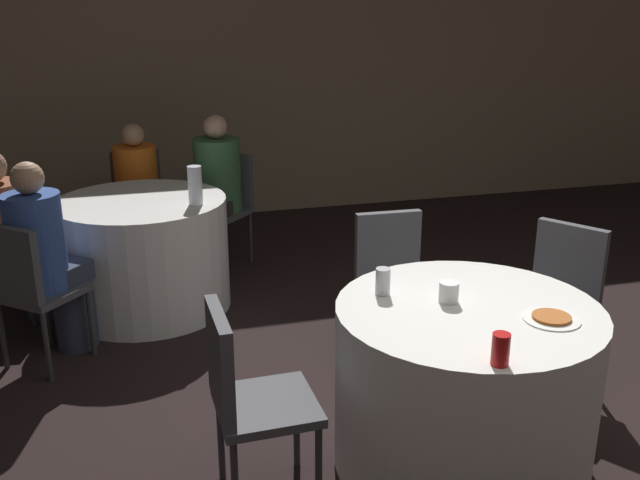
{
  "coord_description": "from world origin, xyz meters",
  "views": [
    {
      "loc": [
        -1.44,
        -2.4,
        2.01
      ],
      "look_at": [
        -0.52,
        0.87,
        0.86
      ],
      "focal_mm": 40.0,
      "sensor_mm": 36.0,
      "label": 1
    }
  ],
  "objects_px": {
    "chair_near_northeast": "(560,290)",
    "chair_far_northeast": "(225,198)",
    "chair_far_southwest": "(28,282)",
    "chair_near_west": "(244,389)",
    "person_green_jacket": "(214,192)",
    "soda_can_silver": "(383,281)",
    "table_near": "(464,386)",
    "person_blue_shirt": "(49,262)",
    "person_orange_shirt": "(138,197)",
    "chair_far_north": "(138,196)",
    "pizza_plate_near": "(551,318)",
    "soda_can_red": "(501,349)",
    "person_floral_shirt": "(12,234)",
    "table_far": "(144,254)",
    "bottle_far": "(195,185)",
    "chair_near_north": "(392,275)"
  },
  "relations": [
    {
      "from": "chair_near_north",
      "to": "soda_can_silver",
      "type": "distance_m",
      "value": 0.87
    },
    {
      "from": "table_near",
      "to": "soda_can_silver",
      "type": "distance_m",
      "value": 0.59
    },
    {
      "from": "table_near",
      "to": "person_blue_shirt",
      "type": "distance_m",
      "value": 2.41
    },
    {
      "from": "chair_near_west",
      "to": "soda_can_silver",
      "type": "height_order",
      "value": "soda_can_silver"
    },
    {
      "from": "pizza_plate_near",
      "to": "soda_can_red",
      "type": "height_order",
      "value": "soda_can_red"
    },
    {
      "from": "person_green_jacket",
      "to": "soda_can_red",
      "type": "bearing_deg",
      "value": 143.43
    },
    {
      "from": "table_near",
      "to": "person_blue_shirt",
      "type": "height_order",
      "value": "person_blue_shirt"
    },
    {
      "from": "pizza_plate_near",
      "to": "chair_near_north",
      "type": "bearing_deg",
      "value": 101.11
    },
    {
      "from": "person_floral_shirt",
      "to": "chair_near_west",
      "type": "bearing_deg",
      "value": 30.22
    },
    {
      "from": "chair_near_northeast",
      "to": "chair_far_northeast",
      "type": "distance_m",
      "value": 2.75
    },
    {
      "from": "chair_near_north",
      "to": "chair_far_north",
      "type": "distance_m",
      "value": 2.52
    },
    {
      "from": "table_far",
      "to": "chair_far_southwest",
      "type": "distance_m",
      "value": 0.99
    },
    {
      "from": "person_blue_shirt",
      "to": "person_orange_shirt",
      "type": "relative_size",
      "value": 1.06
    },
    {
      "from": "person_green_jacket",
      "to": "chair_near_west",
      "type": "bearing_deg",
      "value": 127.69
    },
    {
      "from": "chair_near_northeast",
      "to": "chair_far_southwest",
      "type": "distance_m",
      "value": 2.9
    },
    {
      "from": "chair_near_north",
      "to": "soda_can_red",
      "type": "distance_m",
      "value": 1.51
    },
    {
      "from": "person_orange_shirt",
      "to": "soda_can_red",
      "type": "distance_m",
      "value": 3.65
    },
    {
      "from": "chair_near_west",
      "to": "person_green_jacket",
      "type": "bearing_deg",
      "value": 173.57
    },
    {
      "from": "bottle_far",
      "to": "chair_far_northeast",
      "type": "bearing_deg",
      "value": 71.21
    },
    {
      "from": "chair_far_north",
      "to": "chair_near_northeast",
      "type": "bearing_deg",
      "value": 129.41
    },
    {
      "from": "chair_near_northeast",
      "to": "pizza_plate_near",
      "type": "relative_size",
      "value": 3.71
    },
    {
      "from": "chair_near_northeast",
      "to": "chair_far_northeast",
      "type": "xyz_separation_m",
      "value": [
        -1.46,
        2.33,
        0.0
      ]
    },
    {
      "from": "chair_near_northeast",
      "to": "person_blue_shirt",
      "type": "bearing_deg",
      "value": 36.01
    },
    {
      "from": "soda_can_silver",
      "to": "table_near",
      "type": "bearing_deg",
      "value": -37.6
    },
    {
      "from": "table_near",
      "to": "person_green_jacket",
      "type": "relative_size",
      "value": 0.96
    },
    {
      "from": "chair_far_north",
      "to": "chair_far_southwest",
      "type": "bearing_deg",
      "value": 69.4
    },
    {
      "from": "chair_far_northeast",
      "to": "person_blue_shirt",
      "type": "relative_size",
      "value": 0.74
    },
    {
      "from": "soda_can_silver",
      "to": "soda_can_red",
      "type": "relative_size",
      "value": 1.0
    },
    {
      "from": "person_blue_shirt",
      "to": "person_orange_shirt",
      "type": "bearing_deg",
      "value": 110.58
    },
    {
      "from": "chair_far_north",
      "to": "chair_far_northeast",
      "type": "bearing_deg",
      "value": 158.68
    },
    {
      "from": "chair_near_west",
      "to": "chair_far_southwest",
      "type": "distance_m",
      "value": 1.73
    },
    {
      "from": "chair_near_west",
      "to": "person_floral_shirt",
      "type": "bearing_deg",
      "value": -154.55
    },
    {
      "from": "soda_can_silver",
      "to": "pizza_plate_near",
      "type": "bearing_deg",
      "value": -37.32
    },
    {
      "from": "chair_near_northeast",
      "to": "chair_far_southwest",
      "type": "bearing_deg",
      "value": 39.01
    },
    {
      "from": "table_near",
      "to": "chair_far_northeast",
      "type": "height_order",
      "value": "chair_far_northeast"
    },
    {
      "from": "chair_far_southwest",
      "to": "person_green_jacket",
      "type": "height_order",
      "value": "person_green_jacket"
    },
    {
      "from": "chair_near_north",
      "to": "bottle_far",
      "type": "relative_size",
      "value": 3.5
    },
    {
      "from": "chair_near_northeast",
      "to": "chair_far_north",
      "type": "bearing_deg",
      "value": 6.01
    },
    {
      "from": "table_far",
      "to": "person_orange_shirt",
      "type": "distance_m",
      "value": 0.83
    },
    {
      "from": "chair_near_west",
      "to": "person_orange_shirt",
      "type": "height_order",
      "value": "person_orange_shirt"
    },
    {
      "from": "person_orange_shirt",
      "to": "soda_can_red",
      "type": "height_order",
      "value": "person_orange_shirt"
    },
    {
      "from": "person_orange_shirt",
      "to": "soda_can_silver",
      "type": "distance_m",
      "value": 2.91
    },
    {
      "from": "person_green_jacket",
      "to": "chair_far_northeast",
      "type": "bearing_deg",
      "value": -90.0
    },
    {
      "from": "person_green_jacket",
      "to": "soda_can_silver",
      "type": "bearing_deg",
      "value": 142.45
    },
    {
      "from": "person_orange_shirt",
      "to": "pizza_plate_near",
      "type": "xyz_separation_m",
      "value": [
        1.56,
        -3.17,
        0.2
      ]
    },
    {
      "from": "chair_near_northeast",
      "to": "pizza_plate_near",
      "type": "xyz_separation_m",
      "value": [
        -0.56,
        -0.74,
        0.23
      ]
    },
    {
      "from": "table_far",
      "to": "soda_can_red",
      "type": "relative_size",
      "value": 9.25
    },
    {
      "from": "table_far",
      "to": "chair_far_northeast",
      "type": "distance_m",
      "value": 0.99
    },
    {
      "from": "chair_near_northeast",
      "to": "chair_far_northeast",
      "type": "bearing_deg",
      "value": -1.23
    },
    {
      "from": "table_far",
      "to": "bottle_far",
      "type": "height_order",
      "value": "bottle_far"
    }
  ]
}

